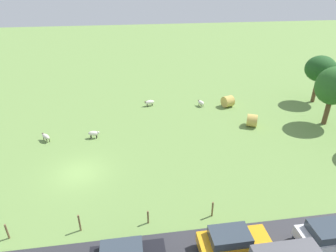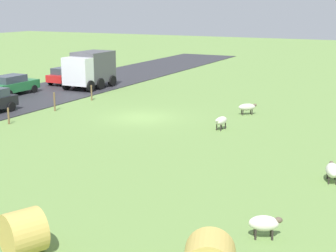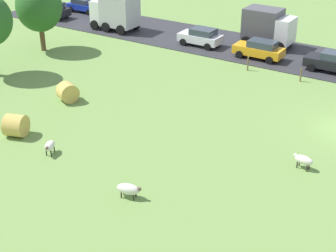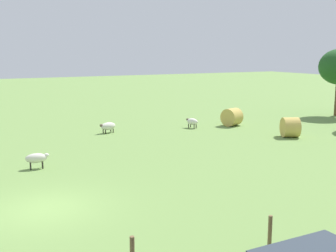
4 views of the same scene
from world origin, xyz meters
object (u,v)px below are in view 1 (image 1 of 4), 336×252
at_px(sheep_0, 150,102).
at_px(tree_2, 334,86).
at_px(hay_bale_0, 228,101).
at_px(sheep_3, 201,103).
at_px(car_0, 330,236).
at_px(car_7, 233,242).
at_px(hay_bale_1, 252,120).
at_px(sheep_2, 46,136).
at_px(sheep_1, 94,133).
at_px(tree_0, 320,69).

relative_size(sheep_0, tree_2, 0.21).
bearing_deg(hay_bale_0, tree_2, 55.93).
distance_m(sheep_3, hay_bale_0, 3.34).
bearing_deg(car_0, car_7, -94.26).
relative_size(sheep_0, hay_bale_1, 1.00).
xyz_separation_m(sheep_0, tree_2, (7.71, 18.71, 3.89)).
relative_size(sheep_2, hay_bale_1, 0.88).
xyz_separation_m(car_0, car_7, (-0.44, -5.93, -0.00)).
distance_m(sheep_0, sheep_1, 9.63).
height_order(sheep_0, sheep_2, sheep_0).
distance_m(sheep_0, sheep_3, 6.44).
bearing_deg(hay_bale_1, sheep_0, -123.96).
relative_size(car_0, car_7, 0.93).
distance_m(sheep_0, sheep_2, 13.10).
bearing_deg(car_0, hay_bale_0, 177.73).
bearing_deg(sheep_0, hay_bale_0, 80.70).
height_order(hay_bale_1, tree_2, tree_2).
distance_m(sheep_2, car_0, 25.22).
bearing_deg(sheep_1, car_0, 44.08).
bearing_deg(tree_2, sheep_3, -118.31).
bearing_deg(car_7, sheep_1, -148.80).
bearing_deg(tree_2, sheep_0, -112.40).
relative_size(sheep_0, tree_0, 0.22).
xyz_separation_m(hay_bale_0, tree_2, (6.13, 9.07, 3.70)).
relative_size(sheep_1, tree_2, 0.18).
bearing_deg(sheep_2, car_7, 42.20).
bearing_deg(tree_0, hay_bale_0, -90.64).
height_order(hay_bale_1, car_0, car_0).
bearing_deg(tree_0, sheep_1, -78.52).
bearing_deg(hay_bale_0, sheep_1, -70.34).
height_order(sheep_0, sheep_3, sheep_0).
relative_size(tree_0, tree_2, 0.93).
bearing_deg(sheep_3, car_7, -9.25).
distance_m(sheep_0, hay_bale_0, 9.77).
bearing_deg(sheep_3, car_0, 6.40).
distance_m(sheep_1, sheep_3, 14.10).
bearing_deg(tree_2, sheep_2, -91.02).
xyz_separation_m(sheep_3, tree_0, (0.65, 14.76, 3.86)).
height_order(sheep_1, tree_2, tree_2).
distance_m(sheep_0, tree_0, 21.53).
distance_m(sheep_3, tree_2, 14.56).
xyz_separation_m(tree_0, car_0, (21.16, -12.31, -3.47)).
height_order(sheep_1, hay_bale_0, hay_bale_0).
xyz_separation_m(sheep_1, car_0, (15.59, 15.10, 0.35)).
xyz_separation_m(sheep_3, car_0, (21.81, 2.45, 0.39)).
height_order(sheep_1, car_0, car_0).
xyz_separation_m(tree_0, tree_2, (6.01, -2.40, 0.03)).
distance_m(sheep_2, hay_bale_1, 21.46).
distance_m(sheep_0, hay_bale_1, 12.67).
height_order(sheep_0, hay_bale_1, hay_bale_1).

